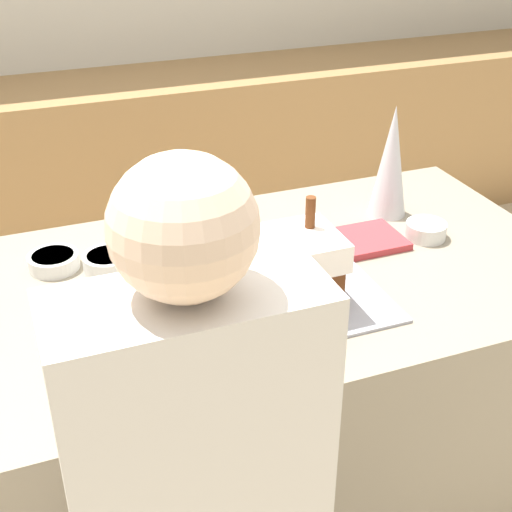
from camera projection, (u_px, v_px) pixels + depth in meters
The scene contains 11 objects.
back_cabinet_block at pixel (116, 169), 3.64m from camera, with size 6.00×0.60×0.90m.
kitchen_island at pixel (247, 408), 2.08m from camera, with size 1.79×0.95×0.89m.
baking_tray at pixel (292, 306), 1.74m from camera, with size 0.48×0.33×0.01m.
gingerbread_house at pixel (294, 269), 1.69m from camera, with size 0.21×0.19×0.27m.
decorative_tree at pixel (391, 161), 2.11m from camera, with size 0.12×0.12×0.34m.
candy_bowl_near_tray_right at pixel (195, 223), 2.09m from camera, with size 0.10×0.10×0.04m.
candy_bowl_beside_tree at pixel (426, 230), 2.04m from camera, with size 0.12×0.12×0.05m.
candy_bowl_far_left at pixel (54, 261), 1.90m from camera, with size 0.13×0.13×0.04m.
candy_bowl_near_tray_left at pixel (108, 262), 1.88m from camera, with size 0.13×0.13×0.05m.
cookbook at pixel (360, 241), 2.02m from camera, with size 0.24×0.17×0.02m.
mug at pixel (225, 362), 1.48m from camera, with size 0.08×0.08×0.09m.
Camera 1 is at (-0.55, -1.50, 1.86)m, focal length 50.00 mm.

